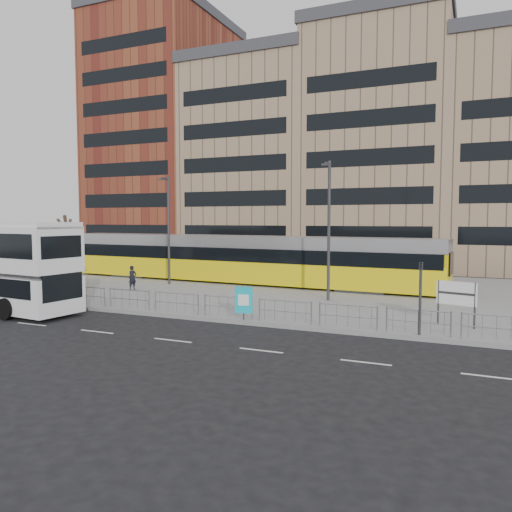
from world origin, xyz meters
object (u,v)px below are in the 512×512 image
at_px(traffic_light_west, 42,268).
at_px(bare_tree, 67,214).
at_px(lamp_post_west, 168,226).
at_px(lamp_post_east, 329,225).
at_px(tram, 237,259).
at_px(station_sign, 456,295).
at_px(ad_panel, 244,300).
at_px(pedestrian, 132,278).
at_px(traffic_light_east, 420,289).

distance_m(traffic_light_west, bare_tree, 8.17).
bearing_deg(lamp_post_west, lamp_post_east, -11.07).
bearing_deg(lamp_post_west, tram, 34.20).
xyz_separation_m(tram, station_sign, (16.04, -10.26, -0.39)).
relative_size(ad_panel, pedestrian, 0.97).
bearing_deg(tram, pedestrian, -123.43).
bearing_deg(lamp_post_east, bare_tree, -177.34).
height_order(station_sign, traffic_light_east, traffic_light_east).
distance_m(pedestrian, lamp_post_west, 5.10).
bearing_deg(traffic_light_east, station_sign, 54.18).
distance_m(traffic_light_west, lamp_post_west, 10.30).
xyz_separation_m(station_sign, traffic_light_east, (-1.35, -2.40, 0.55)).
xyz_separation_m(tram, lamp_post_east, (8.73, -5.47, 2.72)).
bearing_deg(station_sign, pedestrian, -174.31).
distance_m(station_sign, lamp_post_east, 9.28).
bearing_deg(tram, station_sign, -29.09).
bearing_deg(ad_panel, lamp_post_west, 124.50).
height_order(ad_panel, lamp_post_west, lamp_post_west).
distance_m(tram, ad_panel, 14.36).
relative_size(traffic_light_west, bare_tree, 0.42).
bearing_deg(tram, ad_panel, -59.39).
height_order(pedestrian, lamp_post_west, lamp_post_west).
bearing_deg(traffic_light_east, traffic_light_west, 173.45).
distance_m(ad_panel, traffic_light_west, 13.30).
bearing_deg(traffic_light_west, pedestrian, 75.11).
height_order(station_sign, ad_panel, station_sign).
bearing_deg(traffic_light_west, ad_panel, 1.23).
height_order(station_sign, lamp_post_west, lamp_post_west).
bearing_deg(tram, traffic_light_east, -37.24).
distance_m(station_sign, lamp_post_west, 21.82).
xyz_separation_m(traffic_light_west, bare_tree, (-4.07, 6.25, 3.31)).
relative_size(ad_panel, traffic_light_east, 0.52).
height_order(traffic_light_west, lamp_post_west, lamp_post_west).
relative_size(ad_panel, bare_tree, 0.22).
height_order(tram, station_sign, tram).
bearing_deg(ad_panel, bare_tree, 146.54).
bearing_deg(lamp_post_east, traffic_light_west, -155.13).
bearing_deg(station_sign, lamp_post_east, 162.63).
xyz_separation_m(tram, traffic_light_west, (-6.72, -12.63, 0.15)).
distance_m(tram, lamp_post_west, 5.81).
relative_size(lamp_post_west, bare_tree, 1.09).
relative_size(pedestrian, bare_tree, 0.23).
bearing_deg(traffic_light_west, station_sign, 7.72).
xyz_separation_m(lamp_post_west, lamp_post_east, (13.02, -2.55, 0.13)).
height_order(station_sign, bare_tree, bare_tree).
bearing_deg(ad_panel, tram, 103.86).
distance_m(station_sign, pedestrian, 21.27).
bearing_deg(lamp_post_east, pedestrian, -175.63).
bearing_deg(tram, bare_tree, -145.94).
relative_size(tram, lamp_post_east, 3.71).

